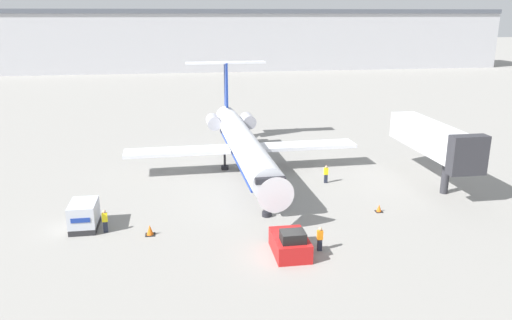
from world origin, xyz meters
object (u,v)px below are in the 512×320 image
Objects in this scene: airplane_main at (243,142)px; pushback_tug at (290,244)px; worker_on_apron at (105,221)px; worker_by_wing at (326,174)px; traffic_cone_right at (379,208)px; worker_near_tug at (320,238)px; jet_bridge at (434,139)px; luggage_cart at (84,216)px; traffic_cone_left at (150,230)px.

airplane_main reaches higher than pushback_tug.
pushback_tug is at bearing -23.35° from worker_on_apron.
traffic_cone_right is (2.24, -7.91, -0.62)m from worker_by_wing.
jet_bridge is (14.60, 12.18, 3.52)m from worker_near_tug.
airplane_main is at bearing 42.17° from luggage_cart.
traffic_cone_left is (5.01, -2.02, -0.68)m from luggage_cart.
worker_near_tug is 2.21× the size of traffic_cone_left.
pushback_tug is 5.74× the size of traffic_cone_right.
pushback_tug is at bearing -177.03° from worker_near_tug.
jet_bridge is at bearing 16.22° from traffic_cone_left.
worker_by_wing is (21.51, 7.51, -0.13)m from luggage_cart.
pushback_tug is 14.20m from worker_on_apron.
worker_by_wing is 2.72× the size of traffic_cone_right.
traffic_cone_left is 18.81m from traffic_cone_right.
traffic_cone_left is at bearing -175.08° from traffic_cone_right.
jet_bridge is at bearing -10.44° from worker_by_wing.
jet_bridge is at bearing 38.30° from traffic_cone_right.
worker_near_tug is (16.85, -6.50, -0.13)m from luggage_cart.
worker_on_apron is 0.14× the size of jet_bridge.
worker_on_apron is 30.72m from jet_bridge.
airplane_main is 17.22× the size of worker_by_wing.
traffic_cone_left is at bearing -121.46° from airplane_main.
airplane_main is 19.53m from worker_near_tug.
pushback_tug is 2.07× the size of worker_on_apron.
jet_bridge is at bearing 10.23° from luggage_cart.
pushback_tug is 21.10m from jet_bridge.
jet_bridge is (31.45, 5.67, 3.39)m from luggage_cart.
traffic_cone_right is (6.90, 6.10, -0.62)m from worker_near_tug.
traffic_cone_left is (-9.01, -14.72, -2.70)m from airplane_main.
traffic_cone_right is at bearing -74.16° from worker_by_wing.
pushback_tug reaches higher than worker_on_apron.
jet_bridge reaches higher than pushback_tug.
luggage_cart is 0.23× the size of jet_bridge.
worker_by_wing is 2.22× the size of traffic_cone_left.
luggage_cart is at bearing 158.07° from traffic_cone_left.
pushback_tug is 1.24× the size of luggage_cart.
traffic_cone_right is at bearing 34.47° from pushback_tug.
airplane_main is at bearing 158.05° from jet_bridge.
traffic_cone_left reaches higher than traffic_cone_right.
traffic_cone_left is 27.83m from jet_bridge.
worker_on_apron is at bearing 160.03° from worker_near_tug.
worker_on_apron is (-13.03, 5.63, 0.20)m from pushback_tug.
worker_on_apron is (-12.35, -13.69, -2.13)m from airplane_main.
jet_bridge reaches higher than luggage_cart.
airplane_main is 16.56m from traffic_cone_right.
worker_near_tug is 0.98× the size of worker_on_apron.
luggage_cart is (-14.71, 6.61, 0.31)m from pushback_tug.
pushback_tug reaches higher than traffic_cone_right.
jet_bridge is (26.44, 7.69, 4.07)m from traffic_cone_left.
jet_bridge reaches higher than traffic_cone_left.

